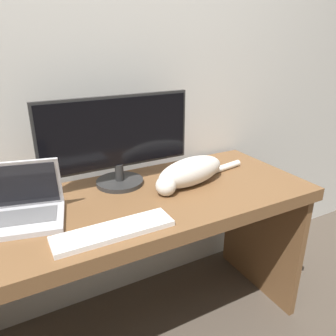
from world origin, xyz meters
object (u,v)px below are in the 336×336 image
object	(u,v)px
external_keyboard	(114,231)
cat	(190,172)
monitor	(117,140)
laptop	(22,209)

from	to	relation	value
external_keyboard	cat	world-z (taller)	cat
monitor	external_keyboard	size ratio (longest dim) A/B	1.63
monitor	external_keyboard	bearing A→B (deg)	-113.35
monitor	laptop	size ratio (longest dim) A/B	2.09
laptop	external_keyboard	xyz separation A→B (m)	(0.27, -0.25, -0.04)
laptop	monitor	bearing A→B (deg)	31.35
monitor	laptop	world-z (taller)	monitor
external_keyboard	monitor	bearing A→B (deg)	66.88
laptop	cat	bearing A→B (deg)	11.15
monitor	cat	distance (m)	0.36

